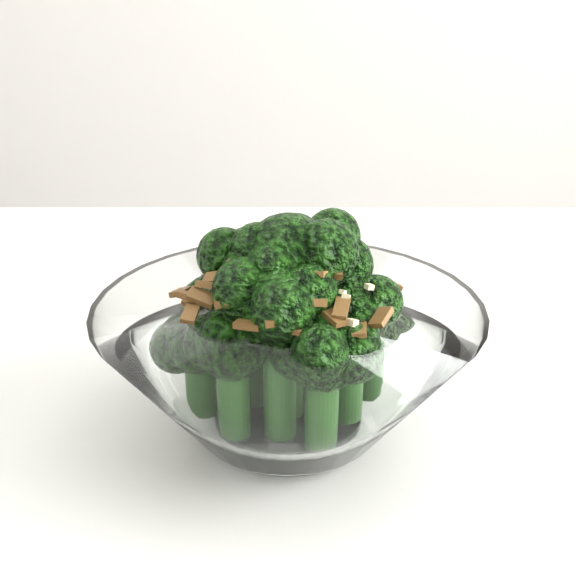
# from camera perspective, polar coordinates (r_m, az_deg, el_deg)

# --- Properties ---
(table) EXTENTS (1.33, 1.01, 0.75)m
(table) POSITION_cam_1_polar(r_m,az_deg,el_deg) (0.52, -3.19, -15.01)
(table) COLOR white
(table) RESTS_ON ground
(broccoli_dish) EXTENTS (0.21, 0.21, 0.13)m
(broccoli_dish) POSITION_cam_1_polar(r_m,az_deg,el_deg) (0.44, -0.03, -4.54)
(broccoli_dish) COLOR white
(broccoli_dish) RESTS_ON table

